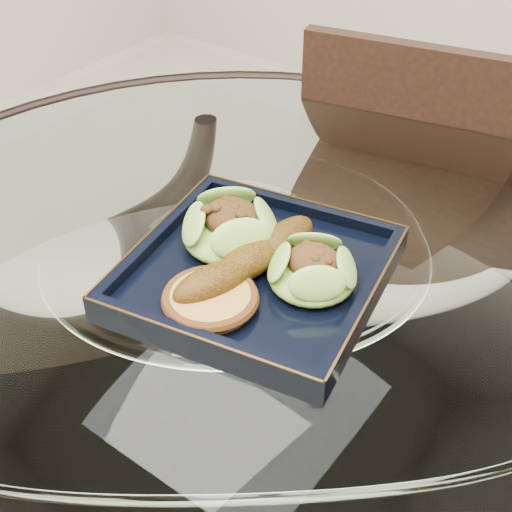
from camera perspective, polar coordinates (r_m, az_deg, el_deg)
The scene contains 7 objects.
dining_table at distance 0.93m, azimuth -1.39°, elevation -9.31°, with size 1.13×1.13×0.77m.
dining_chair at distance 1.24m, azimuth 9.38°, elevation -2.19°, with size 0.45×0.45×0.88m.
navy_plate at distance 0.80m, azimuth 0.00°, elevation -1.68°, with size 0.27×0.27×0.02m, color black.
lettuce_wrap_left at distance 0.82m, azimuth -2.05°, elevation 2.07°, with size 0.11×0.11×0.04m, color #6A9D2D.
lettuce_wrap_right at distance 0.77m, azimuth 4.52°, elevation -1.36°, with size 0.09×0.09×0.03m, color olive.
roasted_plantain at distance 0.78m, azimuth -0.49°, elevation -0.33°, with size 0.20×0.04×0.04m, color #623E0A.
crumb_patty at distance 0.75m, azimuth -3.67°, elevation -3.53°, with size 0.09×0.09×0.02m, color gold.
Camera 1 is at (0.39, -0.49, 1.29)m, focal length 50.00 mm.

